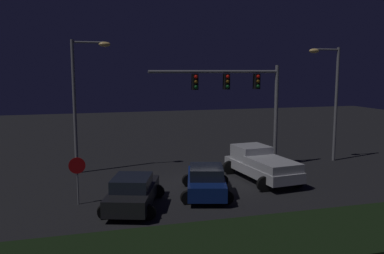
{
  "coord_description": "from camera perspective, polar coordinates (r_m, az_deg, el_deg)",
  "views": [
    {
      "loc": [
        -6.45,
        -20.77,
        6.21
      ],
      "look_at": [
        -0.55,
        0.17,
        3.16
      ],
      "focal_mm": 38.3,
      "sensor_mm": 36.0,
      "label": 1
    }
  ],
  "objects": [
    {
      "name": "stop_sign",
      "position": [
        19.66,
        -15.69,
        -6.01
      ],
      "size": [
        0.76,
        0.08,
        2.23
      ],
      "color": "slate",
      "rests_on": "ground_plane"
    },
    {
      "name": "ground_plane",
      "position": [
        22.61,
        1.46,
        -7.97
      ],
      "size": [
        80.0,
        80.0,
        0.0
      ],
      "primitive_type": "plane",
      "color": "black"
    },
    {
      "name": "car_sedan",
      "position": [
        18.86,
        -8.23,
        -8.97
      ],
      "size": [
        3.34,
        4.74,
        1.51
      ],
      "rotation": [
        0.0,
        0.0,
        1.25
      ],
      "color": "black",
      "rests_on": "ground_plane"
    },
    {
      "name": "grass_median",
      "position": [
        15.82,
        10.05,
        -15.07
      ],
      "size": [
        21.62,
        4.41,
        0.1
      ],
      "primitive_type": "cube",
      "color": "black",
      "rests_on": "ground_plane"
    },
    {
      "name": "street_lamp_left",
      "position": [
        25.26,
        -15.1,
        4.96
      ],
      "size": [
        2.31,
        0.44,
        7.96
      ],
      "color": "slate",
      "rests_on": "ground_plane"
    },
    {
      "name": "pickup_truck",
      "position": [
        23.61,
        9.49,
        -4.89
      ],
      "size": [
        3.26,
        5.58,
        1.8
      ],
      "rotation": [
        0.0,
        0.0,
        1.68
      ],
      "color": "#B7B7BC",
      "rests_on": "ground_plane"
    },
    {
      "name": "traffic_signal_gantry",
      "position": [
        25.51,
        6.83,
        4.97
      ],
      "size": [
        8.32,
        0.56,
        6.5
      ],
      "color": "slate",
      "rests_on": "ground_plane"
    },
    {
      "name": "car_sedan_far",
      "position": [
        20.56,
        1.98,
        -7.46
      ],
      "size": [
        3.23,
        4.72,
        1.51
      ],
      "rotation": [
        0.0,
        0.0,
        1.29
      ],
      "color": "navy",
      "rests_on": "ground_plane"
    },
    {
      "name": "street_lamp_right",
      "position": [
        29.15,
        18.76,
        4.88
      ],
      "size": [
        2.3,
        0.44,
        7.69
      ],
      "color": "slate",
      "rests_on": "ground_plane"
    }
  ]
}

